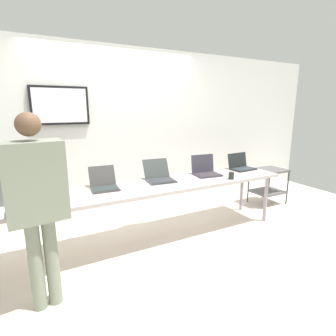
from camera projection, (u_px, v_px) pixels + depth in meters
The scene contains 12 objects.
ground at pixel (149, 242), 3.39m from camera, with size 8.00×8.00×0.04m, color beige.
back_wall at pixel (117, 133), 4.06m from camera, with size 8.00×0.11×2.55m.
workbench at pixel (148, 189), 3.23m from camera, with size 3.75×0.70×0.74m.
laptop_station_0 at pixel (37, 192), 2.77m from camera, with size 0.35×0.34×0.27m.
laptop_station_1 at pixel (104, 184), 3.09m from camera, with size 0.33×0.38×0.24m.
laptop_station_2 at pixel (159, 176), 3.43m from camera, with size 0.38×0.43×0.25m.
laptop_station_3 at pixel (206, 170), 3.72m from camera, with size 0.38×0.33×0.27m.
laptop_station_4 at pixel (241, 166), 4.06m from camera, with size 0.39×0.30×0.24m.
person at pixel (36, 196), 2.07m from camera, with size 0.48×0.62×1.63m.
coffee_mug at pixel (231, 176), 3.49m from camera, with size 0.07×0.07×0.10m.
paper_sheet at pixel (1, 213), 2.38m from camera, with size 0.29×0.34×0.00m.
storage_cart at pixel (268, 181), 4.62m from camera, with size 0.56×0.44×0.62m.
Camera 1 is at (-1.23, -2.85, 1.66)m, focal length 28.27 mm.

